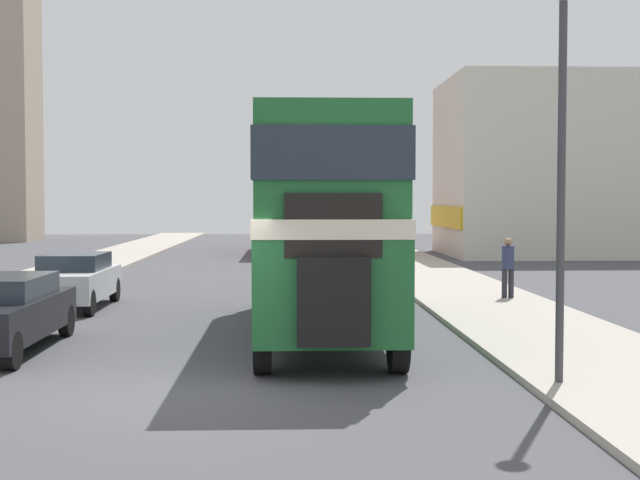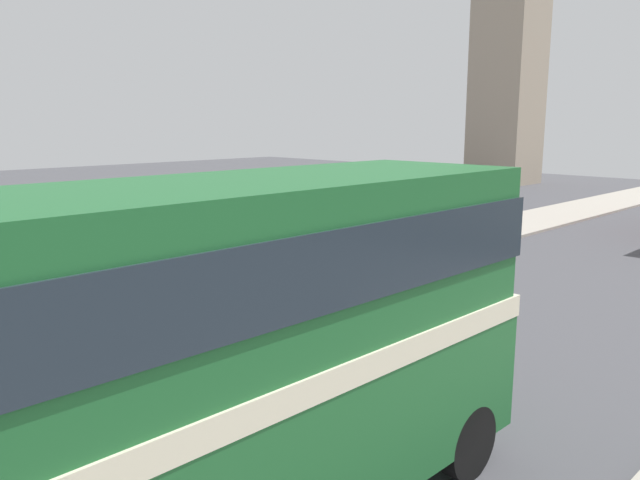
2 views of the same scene
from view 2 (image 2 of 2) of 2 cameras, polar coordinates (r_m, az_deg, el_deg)
double_decker_bus at (r=6.51m, az=-15.00°, el=-10.86°), size 2.47×10.42×4.31m
car_parked_far at (r=14.34m, az=-10.96°, el=-6.38°), size 1.66×4.09×1.40m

